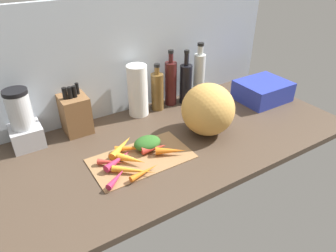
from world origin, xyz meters
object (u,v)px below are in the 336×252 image
carrot_0 (133,148)px  carrot_8 (132,159)px  carrot_5 (117,178)px  bottle_0 (157,91)px  carrot_6 (110,162)px  bottle_2 (186,83)px  carrot_7 (121,147)px  winter_squash (208,109)px  knife_block (75,114)px  cutting_board (141,158)px  bottle_1 (171,83)px  carrot_2 (171,151)px  bottle_3 (199,75)px  carrot_3 (154,148)px  dish_rack (263,91)px  carrot_9 (118,160)px  carrot_1 (134,170)px  paper_towel_roll (138,91)px  carrot_4 (145,172)px  blender_appliance (23,123)px

carrot_0 → carrot_8: carrot_8 is taller
carrot_5 → bottle_0: 63.78cm
carrot_5 → carrot_6: 10.83cm
bottle_2 → carrot_7: bearing=-154.0°
winter_squash → knife_block: size_ratio=1.05×
cutting_board → bottle_1: 55.77cm
carrot_2 → carrot_6: bearing=164.4°
carrot_7 → bottle_3: (62.08, 26.23, 11.75)cm
cutting_board → carrot_3: bearing=6.6°
carrot_7 → carrot_2: bearing=-39.9°
carrot_2 → dish_rack: size_ratio=0.47×
winter_squash → bottle_3: bearing=59.5°
knife_block → dish_rack: size_ratio=0.86×
carrot_6 → carrot_9: size_ratio=0.71×
carrot_1 → winter_squash: size_ratio=0.70×
carrot_5 → carrot_2: bearing=7.6°
cutting_board → paper_towel_roll: (17.82, 36.71, 13.37)cm
carrot_3 → carrot_7: (-11.97, 8.68, 0.02)cm
carrot_6 → bottle_1: bearing=34.0°
cutting_board → carrot_5: bearing=-151.2°
cutting_board → carrot_5: 17.35cm
carrot_4 → carrot_0: bearing=78.4°
carrot_7 → knife_block: 30.58cm
carrot_6 → carrot_7: bearing=40.1°
carrot_0 → knife_block: bearing=116.3°
carrot_7 → bottle_1: bearing=32.8°
carrot_3 → bottle_0: size_ratio=0.45×
carrot_8 → carrot_1: bearing=-109.0°
carrot_8 → bottle_1: bearing=41.5°
carrot_6 → dish_rack: dish_rack is taller
carrot_2 → carrot_6: (-25.45, 7.08, -0.45)cm
carrot_0 → carrot_1: same height
bottle_3 → dish_rack: size_ratio=1.17×
cutting_board → dish_rack: dish_rack is taller
blender_appliance → paper_towel_roll: (57.09, -0.16, 1.77)cm
cutting_board → carrot_4: carrot_4 is taller
carrot_7 → blender_appliance: bearing=141.4°
carrot_2 → carrot_4: size_ratio=0.96×
carrot_5 → carrot_8: 12.16cm
carrot_5 → carrot_7: 20.51cm
carrot_2 → dish_rack: bearing=13.8°
carrot_8 → blender_appliance: size_ratio=0.45×
carrot_5 → bottle_2: (62.49, 43.34, 9.85)cm
bottle_1 → knife_block: bearing=-179.3°
knife_block → bottle_1: bottle_1 is taller
carrot_1 → bottle_3: bearing=34.0°
cutting_board → carrot_3: carrot_3 is taller
carrot_1 → carrot_5: same height
carrot_5 → blender_appliance: (-24.14, 45.19, 9.87)cm
carrot_5 → paper_towel_roll: bearing=53.8°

